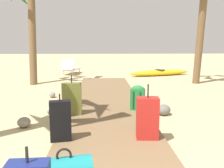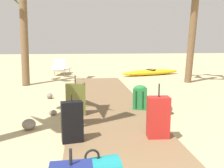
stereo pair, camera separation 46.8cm
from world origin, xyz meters
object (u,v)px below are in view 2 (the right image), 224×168
(palm_tree_far_left, at_px, (23,3))
(suitcase_black, at_px, (72,122))
(suitcase_red, at_px, (158,117))
(backpack_green, at_px, (140,97))
(kayak, at_px, (151,72))
(lounge_chair, at_px, (61,68))
(suitcase_olive, at_px, (76,99))

(palm_tree_far_left, bearing_deg, suitcase_black, -72.21)
(suitcase_black, relative_size, suitcase_red, 0.85)
(backpack_green, bearing_deg, kayak, 72.29)
(suitcase_red, height_order, kayak, suitcase_red)
(backpack_green, height_order, suitcase_red, suitcase_red)
(suitcase_red, relative_size, kayak, 0.28)
(backpack_green, bearing_deg, lounge_chair, 108.37)
(suitcase_black, bearing_deg, palm_tree_far_left, 107.79)
(suitcase_olive, xyz_separation_m, palm_tree_far_left, (-1.98, 4.64, 2.63))
(suitcase_red, distance_m, kayak, 8.55)
(suitcase_black, height_order, kayak, suitcase_black)
(suitcase_black, distance_m, suitcase_red, 1.41)
(backpack_green, distance_m, suitcase_black, 2.35)
(suitcase_olive, relative_size, suitcase_black, 1.13)
(palm_tree_far_left, height_order, kayak, palm_tree_far_left)
(backpack_green, height_order, lounge_chair, lounge_chair)
(lounge_chair, bearing_deg, suitcase_black, -84.33)
(backpack_green, bearing_deg, palm_tree_far_left, 128.82)
(kayak, bearing_deg, backpack_green, -107.71)
(suitcase_olive, bearing_deg, palm_tree_far_left, 113.08)
(palm_tree_far_left, bearing_deg, kayak, 21.46)
(kayak, bearing_deg, suitcase_olive, -117.59)
(palm_tree_far_left, bearing_deg, suitcase_olive, -66.92)
(suitcase_red, height_order, lounge_chair, suitcase_red)
(lounge_chair, bearing_deg, suitcase_olive, -83.11)
(suitcase_red, bearing_deg, palm_tree_far_left, 118.97)
(lounge_chair, bearing_deg, kayak, -9.66)
(suitcase_black, xyz_separation_m, palm_tree_far_left, (-1.96, 6.12, 2.65))
(suitcase_black, relative_size, palm_tree_far_left, 0.19)
(suitcase_red, bearing_deg, backpack_green, 86.64)
(palm_tree_far_left, distance_m, lounge_chair, 4.15)
(suitcase_olive, distance_m, suitcase_black, 1.47)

